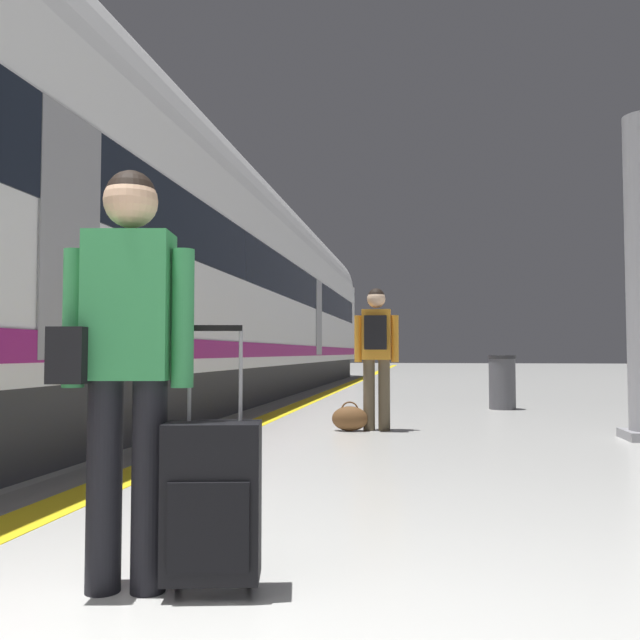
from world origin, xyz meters
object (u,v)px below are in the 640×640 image
waste_bin (502,382)px  high_speed_train (166,260)px  duffel_bag_near (350,418)px  rolling_suitcase_foreground (212,500)px  passenger_near (376,346)px  traveller_foreground (125,345)px

waste_bin → high_speed_train: bearing=-169.1°
duffel_bag_near → waste_bin: waste_bin is taller
rolling_suitcase_foreground → waste_bin: bearing=76.7°
passenger_near → duffel_bag_near: passenger_near is taller
traveller_foreground → waste_bin: bearing=74.5°
high_speed_train → waste_bin: bearing=10.9°
waste_bin → passenger_near: bearing=-119.0°
traveller_foreground → passenger_near: (0.61, 5.62, 0.05)m
traveller_foreground → passenger_near: 5.65m
passenger_near → duffel_bag_near: 0.95m
passenger_near → waste_bin: 3.91m
high_speed_train → rolling_suitcase_foreground: size_ratio=34.00×
traveller_foreground → high_speed_train: bearing=111.2°
high_speed_train → traveller_foreground: bearing=-68.8°
high_speed_train → traveller_foreground: high_speed_train is taller
high_speed_train → duffel_bag_near: high_speed_train is taller
rolling_suitcase_foreground → traveller_foreground: bearing=-175.3°
rolling_suitcase_foreground → passenger_near: bearing=87.4°
traveller_foreground → passenger_near: size_ratio=0.97×
duffel_bag_near → waste_bin: size_ratio=0.48×
duffel_bag_near → waste_bin: (2.20, 3.48, 0.30)m
passenger_near → waste_bin: (1.88, 3.38, -0.58)m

